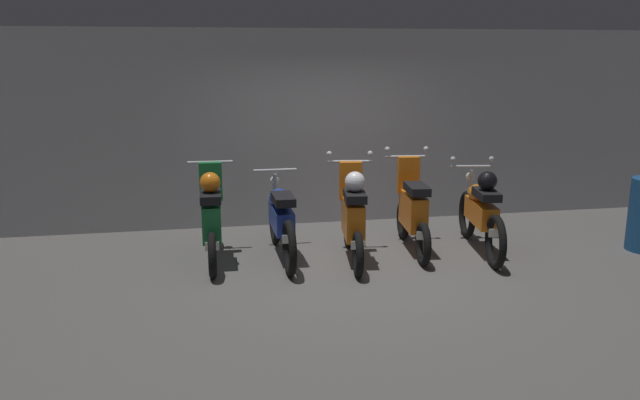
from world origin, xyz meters
TOP-DOWN VIEW (x-y plane):
  - ground_plane at (0.00, 0.00)m, footprint 80.00×80.00m
  - back_wall at (0.00, 2.32)m, footprint 16.00×0.30m
  - motorbike_slot_0 at (-1.69, 0.63)m, footprint 0.56×1.68m
  - motorbike_slot_1 at (-0.85, 0.62)m, footprint 0.56×1.95m
  - motorbike_slot_2 at (0.00, 0.35)m, footprint 0.59×1.68m
  - motorbike_slot_3 at (0.85, 0.61)m, footprint 0.59×1.68m
  - motorbike_slot_4 at (1.69, 0.40)m, footprint 0.58×1.94m

SIDE VIEW (x-z plane):
  - ground_plane at x=0.00m, z-range 0.00..0.00m
  - motorbike_slot_1 at x=-0.85m, z-range -0.03..1.01m
  - motorbike_slot_3 at x=0.85m, z-range -0.12..1.17m
  - motorbike_slot_4 at x=1.69m, z-range -0.05..1.10m
  - motorbike_slot_0 at x=-1.69m, z-range -0.02..1.15m
  - motorbike_slot_2 at x=0.00m, z-range -0.08..1.21m
  - back_wall at x=0.00m, z-range 0.00..2.84m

